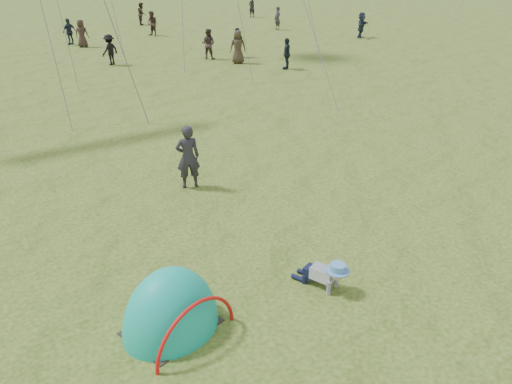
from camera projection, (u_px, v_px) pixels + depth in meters
ground at (312, 315)px, 8.86m from camera, size 140.00×140.00×0.00m
crawling_toddler at (326, 274)px, 9.46m from camera, size 0.85×0.99×0.63m
popup_tent at (172, 327)px, 8.58m from camera, size 2.10×1.89×2.28m
standing_adult at (188, 157)px, 13.23m from camera, size 0.72×0.57×1.75m
crowd_person_1 at (142, 14)px, 41.36m from camera, size 0.99×1.07×1.77m
crowd_person_2 at (238, 43)px, 29.22m from camera, size 1.06×0.76×1.68m
crowd_person_4 at (82, 33)px, 32.16m from camera, size 1.00×0.91×1.71m
crowd_person_5 at (361, 25)px, 35.44m from camera, size 1.67×1.24×1.75m
crowd_person_6 at (278, 18)px, 38.94m from camera, size 0.43×0.64×1.72m
crowd_person_7 at (208, 44)px, 28.74m from camera, size 1.03×1.04×1.69m
crowd_person_8 at (287, 54)px, 26.34m from camera, size 0.96×0.93×1.61m
crowd_person_9 at (110, 50)px, 27.28m from camera, size 1.21×1.01×1.63m
crowd_person_10 at (238, 47)px, 27.63m from camera, size 1.04×0.91×1.80m
crowd_person_12 at (252, 7)px, 45.98m from camera, size 0.71×0.52×1.79m
crowd_person_13 at (152, 24)px, 36.22m from camera, size 0.96×1.05×1.73m
crowd_person_14 at (69, 32)px, 32.95m from camera, size 1.07×0.76×1.68m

